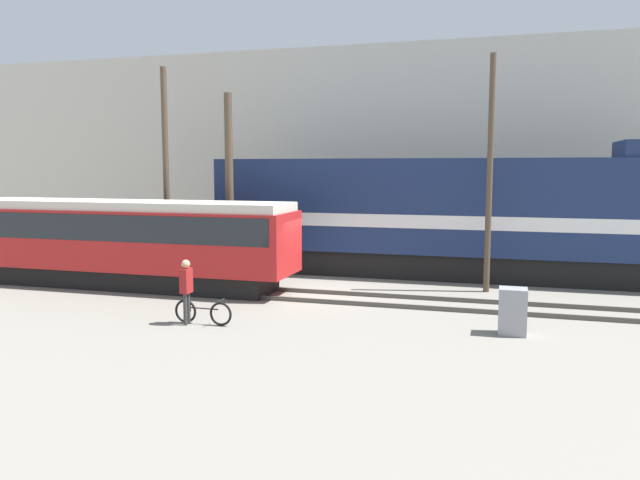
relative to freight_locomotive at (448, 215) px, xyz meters
name	(u,v)px	position (x,y,z in m)	size (l,w,h in m)	color
ground_plane	(307,292)	(-4.30, -4.51, -2.42)	(120.00, 120.00, 0.00)	gray
track_near	(299,295)	(-4.30, -5.36, -2.35)	(60.00, 1.50, 0.14)	#47423D
track_far	(340,270)	(-4.30, 0.00, -2.35)	(60.00, 1.51, 0.14)	#47423D
building_backdrop	(379,153)	(-4.30, 7.83, 2.59)	(43.73, 6.00, 10.01)	beige
freight_locomotive	(448,215)	(0.00, 0.00, 0.00)	(18.13, 3.04, 5.19)	black
streetcar	(125,238)	(-10.85, -5.36, -0.66)	(12.46, 2.54, 3.08)	black
bicycle	(203,312)	(-5.69, -9.50, -2.09)	(1.72, 0.44, 0.71)	black
person	(186,285)	(-6.10, -9.65, -1.33)	(0.24, 0.37, 1.78)	#333333
utility_pole_left	(166,173)	(-10.69, -2.68, 1.64)	(0.24, 0.24, 8.11)	#4C3D2D
utility_pole_center	(229,187)	(-7.99, -2.68, 1.10)	(0.31, 0.31, 7.04)	#4C3D2D
utility_pole_right	(490,175)	(1.58, -2.68, 1.59)	(0.20, 0.20, 8.01)	#4C3D2D
signal_box	(513,311)	(2.38, -8.19, -1.82)	(0.70, 0.60, 1.20)	gray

